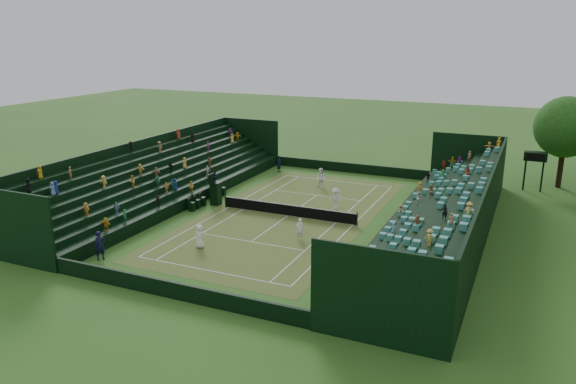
{
  "coord_description": "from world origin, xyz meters",
  "views": [
    {
      "loc": [
        17.52,
        -39.22,
        14.32
      ],
      "look_at": [
        0.0,
        0.0,
        2.0
      ],
      "focal_mm": 35.0,
      "sensor_mm": 36.0,
      "label": 1
    }
  ],
  "objects_px": {
    "player_near_west": "(200,236)",
    "player_far_west": "(321,178)",
    "tennis_net": "(288,210)",
    "player_near_east": "(300,229)",
    "player_far_east": "(336,199)",
    "umpire_chair": "(216,190)"
  },
  "relations": [
    {
      "from": "player_far_west",
      "to": "tennis_net",
      "type": "bearing_deg",
      "value": -73.24
    },
    {
      "from": "player_near_east",
      "to": "player_far_west",
      "type": "xyz_separation_m",
      "value": [
        -3.55,
        13.57,
        0.15
      ]
    },
    {
      "from": "tennis_net",
      "to": "player_far_east",
      "type": "height_order",
      "value": "player_far_east"
    },
    {
      "from": "player_near_west",
      "to": "player_far_west",
      "type": "xyz_separation_m",
      "value": [
        2.09,
        17.79,
        0.13
      ]
    },
    {
      "from": "umpire_chair",
      "to": "player_near_east",
      "type": "relative_size",
      "value": 1.86
    },
    {
      "from": "player_far_west",
      "to": "player_near_east",
      "type": "bearing_deg",
      "value": -62.39
    },
    {
      "from": "tennis_net",
      "to": "player_far_west",
      "type": "height_order",
      "value": "player_far_west"
    },
    {
      "from": "player_near_west",
      "to": "player_near_east",
      "type": "xyz_separation_m",
      "value": [
        5.64,
        4.22,
        -0.02
      ]
    },
    {
      "from": "player_near_east",
      "to": "player_near_west",
      "type": "bearing_deg",
      "value": 10.87
    },
    {
      "from": "tennis_net",
      "to": "player_far_east",
      "type": "xyz_separation_m",
      "value": [
        2.87,
        3.33,
        0.37
      ]
    },
    {
      "from": "player_near_west",
      "to": "player_near_east",
      "type": "bearing_deg",
      "value": -146.47
    },
    {
      "from": "player_far_west",
      "to": "player_far_east",
      "type": "bearing_deg",
      "value": -45.7
    },
    {
      "from": "umpire_chair",
      "to": "player_near_west",
      "type": "height_order",
      "value": "umpire_chair"
    },
    {
      "from": "player_near_east",
      "to": "player_far_west",
      "type": "height_order",
      "value": "player_far_west"
    },
    {
      "from": "umpire_chair",
      "to": "player_near_west",
      "type": "relative_size",
      "value": 1.82
    },
    {
      "from": "player_far_east",
      "to": "player_near_east",
      "type": "bearing_deg",
      "value": -84.72
    },
    {
      "from": "player_near_east",
      "to": "tennis_net",
      "type": "bearing_deg",
      "value": -82.97
    },
    {
      "from": "player_near_west",
      "to": "tennis_net",
      "type": "bearing_deg",
      "value": -110.31
    },
    {
      "from": "tennis_net",
      "to": "umpire_chair",
      "type": "height_order",
      "value": "umpire_chair"
    },
    {
      "from": "tennis_net",
      "to": "player_far_west",
      "type": "bearing_deg",
      "value": 93.81
    },
    {
      "from": "tennis_net",
      "to": "player_near_west",
      "type": "xyz_separation_m",
      "value": [
        -2.69,
        -8.77,
        0.29
      ]
    },
    {
      "from": "player_near_east",
      "to": "player_far_west",
      "type": "bearing_deg",
      "value": -101.26
    }
  ]
}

